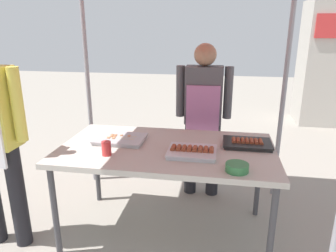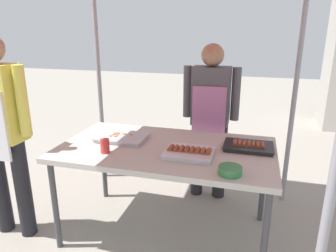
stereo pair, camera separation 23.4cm
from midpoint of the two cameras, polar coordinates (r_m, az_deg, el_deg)
The scene contains 9 objects.
ground_plane at distance 2.71m, azimuth 2.31°, elevation -18.81°, with size 18.00×18.00×0.00m, color gray.
stall_table at distance 2.37m, azimuth 2.52°, elevation -5.08°, with size 1.60×0.90×0.75m.
tray_grilled_sausages at distance 2.21m, azimuth 6.95°, elevation -4.84°, with size 0.34×0.28×0.05m.
tray_meat_skewers at distance 2.51m, azimuth -5.71°, elevation -2.14°, with size 0.38×0.29×0.04m.
tray_pork_links at distance 2.41m, azimuth 17.19°, elevation -3.59°, with size 0.36×0.26×0.05m.
condiment_bowl at distance 1.98m, azimuth 14.66°, elevation -7.93°, with size 0.15×0.15×0.05m, color #33723F.
drink_cup_near_edge at distance 2.25m, azimuth -8.54°, elevation -3.68°, with size 0.07×0.07×0.10m, color red.
vendor_woman at distance 2.94m, azimuth 10.02°, elevation 2.62°, with size 0.52×0.22×1.48m.
customer_nearby at distance 2.56m, azimuth -26.05°, elevation 0.47°, with size 0.52×0.23×1.58m.
Camera 2 is at (0.60, -2.11, 1.61)m, focal length 33.41 mm.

